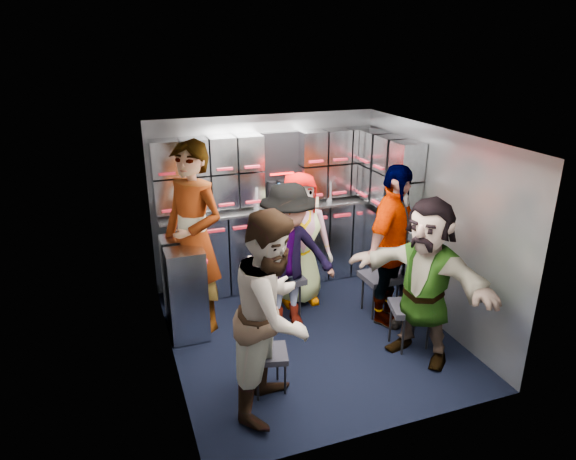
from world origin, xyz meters
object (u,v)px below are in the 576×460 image
object	(u,v)px
jump_seat_near_right	(411,310)
attendant_arc_c	(299,239)
attendant_arc_e	(425,281)
jump_seat_near_left	(268,356)
jump_seat_mid_right	(381,279)
attendant_arc_b	(288,257)
attendant_arc_d	(392,246)
attendant_arc_a	(273,313)
attendant_standing	(194,239)
jump_seat_center	(294,265)
jump_seat_mid_left	(282,281)

from	to	relation	value
jump_seat_near_right	attendant_arc_c	size ratio (longest dim) A/B	0.30
attendant_arc_e	jump_seat_near_left	bearing A→B (deg)	-118.14
attendant_arc_c	attendant_arc_e	world-z (taller)	attendant_arc_e
attendant_arc_c	jump_seat_mid_right	bearing A→B (deg)	-33.48
jump_seat_mid_right	jump_seat_near_right	size ratio (longest dim) A/B	0.99
attendant_arc_b	attendant_arc_d	xyz separation A→B (m)	(1.06, -0.29, 0.08)
jump_seat_near_right	attendant_arc_b	size ratio (longest dim) A/B	0.30
jump_seat_mid_right	attendant_arc_a	bearing A→B (deg)	-146.26
jump_seat_mid_right	jump_seat_near_right	world-z (taller)	jump_seat_mid_right
attendant_standing	attendant_arc_a	bearing A→B (deg)	-22.68
attendant_arc_c	jump_seat_center	bearing A→B (deg)	93.71
jump_seat_center	attendant_arc_a	size ratio (longest dim) A/B	0.25
jump_seat_mid_right	attendant_arc_a	size ratio (longest dim) A/B	0.27
jump_seat_center	attendant_arc_c	xyz separation A→B (m)	(-0.00, -0.18, 0.40)
attendant_arc_a	attendant_arc_c	size ratio (longest dim) A/B	1.12
attendant_standing	attendant_arc_d	size ratio (longest dim) A/B	1.15
jump_seat_near_left	jump_seat_mid_left	bearing A→B (deg)	65.13
jump_seat_center	jump_seat_mid_right	xyz separation A→B (m)	(0.76, -0.75, 0.03)
jump_seat_center	jump_seat_near_right	world-z (taller)	jump_seat_near_right
jump_seat_mid_left	jump_seat_near_right	distance (m)	1.41
attendant_standing	attendant_arc_c	distance (m)	1.25
attendant_arc_b	jump_seat_mid_right	bearing A→B (deg)	-4.90
jump_seat_mid_right	jump_seat_mid_left	bearing A→B (deg)	164.93
attendant_standing	attendant_arc_e	xyz separation A→B (m)	(1.92, -1.29, -0.20)
attendant_arc_a	attendant_arc_b	size ratio (longest dim) A/B	1.10
jump_seat_near_right	attendant_arc_c	xyz separation A→B (m)	(-0.70, 1.28, 0.38)
jump_seat_near_left	attendant_arc_e	bearing A→B (deg)	0.50
jump_seat_near_left	jump_seat_mid_left	world-z (taller)	jump_seat_mid_left
jump_seat_near_left	attendant_arc_a	distance (m)	0.55
jump_seat_near_left	attendant_arc_d	bearing A→B (deg)	23.95
jump_seat_mid_right	attendant_arc_c	size ratio (longest dim) A/B	0.30
attendant_arc_e	jump_seat_center	bearing A→B (deg)	174.62
jump_seat_mid_left	jump_seat_center	size ratio (longest dim) A/B	1.15
attendant_arc_a	attendant_arc_c	distance (m)	1.86
jump_seat_near_right	attendant_arc_a	distance (m)	1.67
attendant_arc_e	jump_seat_near_right	bearing A→B (deg)	151.35
jump_seat_mid_left	attendant_arc_a	xyz separation A→B (m)	(-0.55, -1.36, 0.43)
attendant_arc_b	attendant_arc_d	bearing A→B (deg)	-14.28
jump_seat_mid_left	jump_seat_center	bearing A→B (deg)	57.01
attendant_arc_a	attendant_arc_e	world-z (taller)	attendant_arc_a
attendant_arc_a	attendant_arc_c	world-z (taller)	attendant_arc_a
jump_seat_mid_left	jump_seat_mid_right	xyz separation A→B (m)	(1.06, -0.29, -0.02)
attendant_arc_c	attendant_arc_b	bearing A→B (deg)	-119.27
jump_seat_center	attendant_arc_d	xyz separation A→B (m)	(0.76, -0.93, 0.50)
attendant_arc_a	attendant_standing	bearing A→B (deg)	50.87
attendant_arc_b	attendant_arc_e	world-z (taller)	attendant_arc_e
jump_seat_near_left	attendant_arc_e	distance (m)	1.62
jump_seat_mid_right	attendant_arc_e	xyz separation A→B (m)	(-0.05, -0.88, 0.40)
attendant_arc_a	attendant_arc_b	xyz separation A→B (m)	(0.55, 1.18, -0.08)
jump_seat_mid_right	attendant_arc_e	size ratio (longest dim) A/B	0.29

